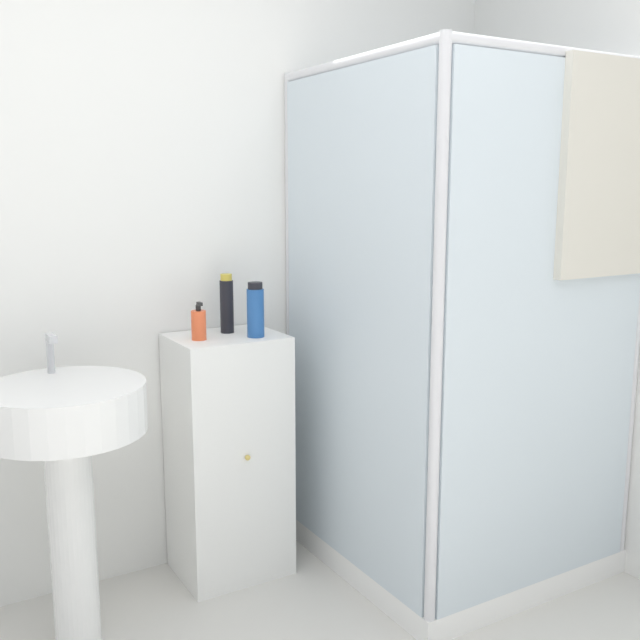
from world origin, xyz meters
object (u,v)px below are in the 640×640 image
shampoo_bottle_tall_black (227,304)px  shampoo_bottle_blue (255,311)px  sink (67,447)px  soap_dispenser (199,325)px

shampoo_bottle_tall_black → shampoo_bottle_blue: shampoo_bottle_tall_black is taller
sink → soap_dispenser: soap_dispenser is taller
soap_dispenser → shampoo_bottle_tall_black: (0.14, 0.07, 0.05)m
sink → shampoo_bottle_blue: shampoo_bottle_blue is taller
sink → soap_dispenser: (0.50, 0.16, 0.31)m
shampoo_bottle_blue → soap_dispenser: bearing=164.2°
soap_dispenser → sink: bearing=-162.3°
shampoo_bottle_tall_black → shampoo_bottle_blue: (0.06, -0.13, -0.01)m
soap_dispenser → shampoo_bottle_tall_black: shampoo_bottle_tall_black is taller
soap_dispenser → shampoo_bottle_blue: 0.21m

